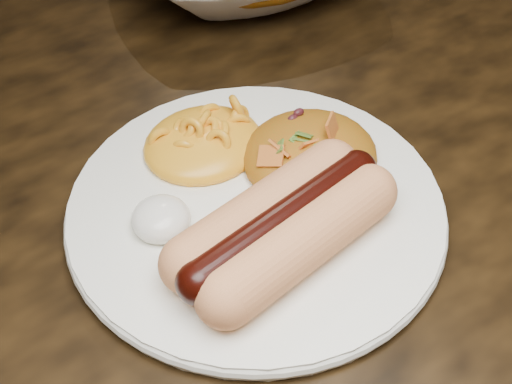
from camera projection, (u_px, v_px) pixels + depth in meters
table at (40, 237)px, 0.62m from camera, size 1.60×0.90×0.75m
plate at (256, 209)px, 0.50m from camera, size 0.31×0.31×0.01m
hotdog at (283, 226)px, 0.46m from camera, size 0.14×0.08×0.04m
mac_and_cheese at (202, 130)px, 0.52m from camera, size 0.11×0.10×0.04m
sour_cream at (160, 215)px, 0.47m from camera, size 0.05×0.05×0.02m
taco_salad at (311, 145)px, 0.51m from camera, size 0.10×0.10×0.04m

